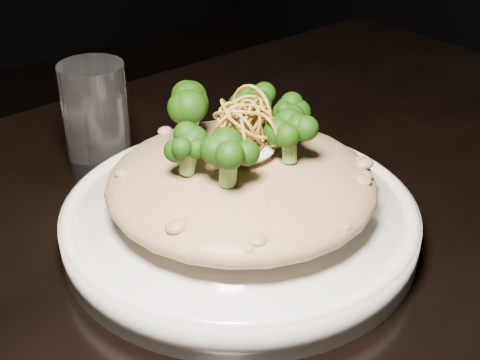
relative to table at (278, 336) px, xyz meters
name	(u,v)px	position (x,y,z in m)	size (l,w,h in m)	color
table	(278,336)	(0.00, 0.00, 0.00)	(1.10, 0.80, 0.75)	black
plate	(240,221)	(0.00, 0.05, 0.10)	(0.29, 0.29, 0.03)	white
risotto	(241,183)	(-0.01, 0.04, 0.14)	(0.22, 0.22, 0.05)	brown
broccoli	(238,126)	(-0.01, 0.05, 0.19)	(0.14, 0.14, 0.05)	black
cheese	(241,146)	(0.00, 0.05, 0.17)	(0.05, 0.05, 0.02)	white
shallots	(245,121)	(0.00, 0.04, 0.19)	(0.05, 0.05, 0.03)	brown
drinking_glass	(96,118)	(-0.03, 0.22, 0.14)	(0.06, 0.06, 0.11)	white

